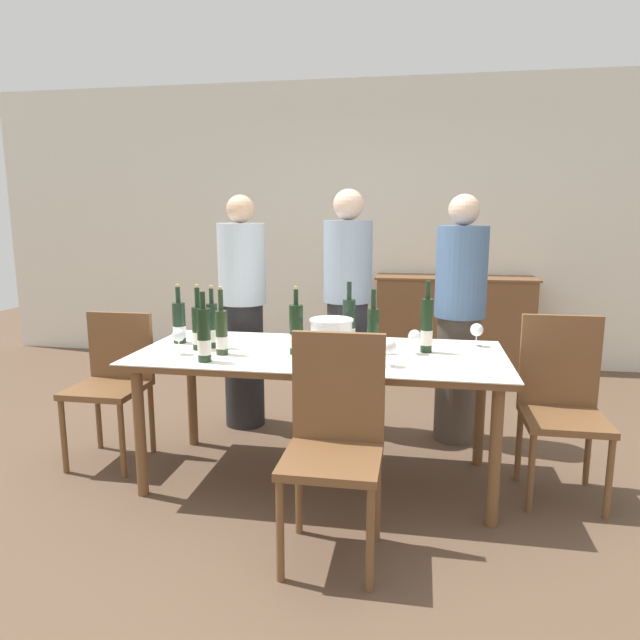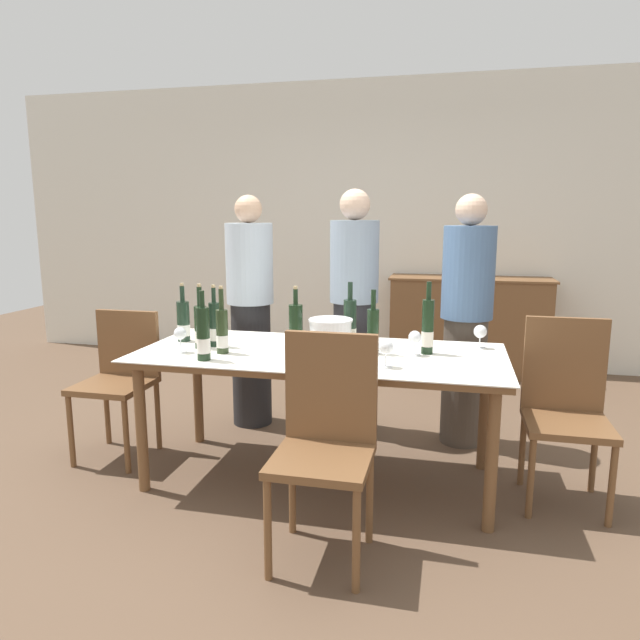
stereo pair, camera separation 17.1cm
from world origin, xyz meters
name	(u,v)px [view 2 (the right image)]	position (x,y,z in m)	size (l,w,h in m)	color
ground_plane	(320,478)	(0.00, 0.00, 0.00)	(12.00, 12.00, 0.00)	brown
back_wall	(383,225)	(0.00, 2.80, 1.40)	(8.00, 0.10, 2.80)	silver
sideboard_cabinet	(468,326)	(0.87, 2.51, 0.46)	(1.50, 0.46, 0.92)	brown
dining_table	(320,364)	(0.00, 0.00, 0.68)	(2.02, 0.90, 0.75)	brown
ice_bucket	(331,336)	(0.07, -0.07, 0.86)	(0.24, 0.24, 0.20)	white
wine_bottle_0	(201,327)	(-0.68, -0.06, 0.87)	(0.07, 0.07, 0.37)	black
wine_bottle_1	(222,332)	(-0.51, -0.15, 0.87)	(0.07, 0.07, 0.37)	#28381E
wine_bottle_2	(203,335)	(-0.55, -0.31, 0.88)	(0.07, 0.07, 0.37)	black
wine_bottle_3	(183,322)	(-0.86, 0.09, 0.87)	(0.08, 0.08, 0.35)	#1E3323
wine_bottle_4	(350,325)	(0.14, 0.13, 0.88)	(0.07, 0.07, 0.38)	#1E3323
wine_bottle_5	(428,328)	(0.58, 0.10, 0.89)	(0.07, 0.07, 0.40)	black
wine_bottle_6	(373,332)	(0.29, 0.03, 0.87)	(0.07, 0.07, 0.35)	black
wine_bottle_7	(215,325)	(-0.62, 0.00, 0.87)	(0.06, 0.06, 0.36)	#1E3323
wine_bottle_8	(296,331)	(-0.12, -0.07, 0.88)	(0.08, 0.08, 0.37)	black
wine_glass_0	(180,335)	(-0.75, -0.19, 0.85)	(0.07, 0.07, 0.14)	white
wine_glass_1	(386,348)	(0.39, -0.24, 0.85)	(0.07, 0.07, 0.14)	white
wine_glass_2	(480,332)	(0.87, 0.29, 0.84)	(0.07, 0.07, 0.13)	white
wine_glass_3	(415,338)	(0.52, 0.04, 0.85)	(0.07, 0.07, 0.14)	white
chair_near_front	(326,431)	(0.18, -0.67, 0.56)	(0.42, 0.42, 0.99)	brown
chair_right_end	(565,400)	(1.30, 0.09, 0.54)	(0.42, 0.42, 0.96)	brown
chair_left_end	(120,372)	(-1.30, 0.08, 0.53)	(0.42, 0.42, 0.90)	brown
person_host	(251,312)	(-0.69, 0.78, 0.82)	(0.33, 0.33, 1.63)	#262628
person_guest_left	(354,313)	(0.05, 0.80, 0.84)	(0.33, 0.33, 1.67)	#2D2D33
person_guest_right	(466,322)	(0.80, 0.75, 0.82)	(0.33, 0.33, 1.63)	#51473D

